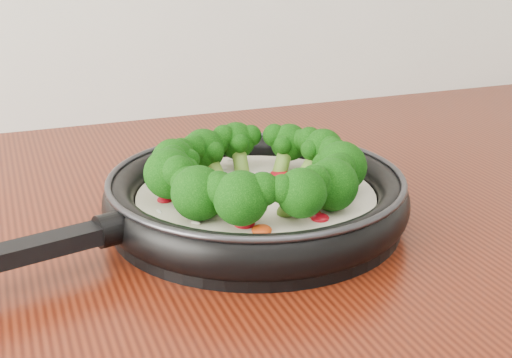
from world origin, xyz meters
name	(u,v)px	position (x,y,z in m)	size (l,w,h in m)	color
skillet	(254,193)	(-0.07, 1.03, 0.94)	(0.53, 0.39, 0.09)	black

